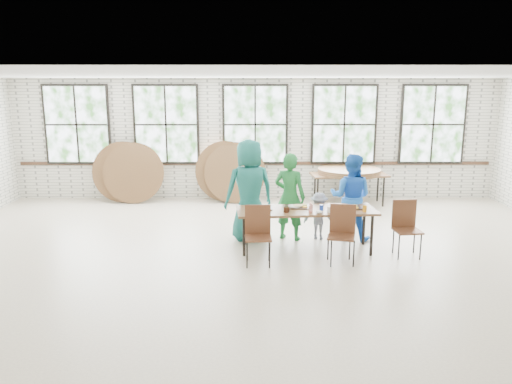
# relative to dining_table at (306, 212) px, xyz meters

# --- Properties ---
(room) EXTENTS (12.00, 12.00, 12.00)m
(room) POSITION_rel_dining_table_xyz_m (-0.88, 4.03, 1.14)
(room) COLOR beige
(room) RESTS_ON ground
(dining_table) EXTENTS (2.45, 0.97, 0.74)m
(dining_table) POSITION_rel_dining_table_xyz_m (0.00, 0.00, 0.00)
(dining_table) COLOR brown
(dining_table) RESTS_ON ground
(chair_near_left) EXTENTS (0.43, 0.42, 0.95)m
(chair_near_left) POSITION_rel_dining_table_xyz_m (-0.85, -0.62, -0.13)
(chair_near_left) COLOR #532F1B
(chair_near_left) RESTS_ON ground
(chair_near_right) EXTENTS (0.51, 0.50, 0.95)m
(chair_near_right) POSITION_rel_dining_table_xyz_m (0.52, -0.57, -0.13)
(chair_near_right) COLOR #532F1B
(chair_near_right) RESTS_ON ground
(chair_spare) EXTENTS (0.46, 0.45, 0.95)m
(chair_spare) POSITION_rel_dining_table_xyz_m (1.66, -0.25, -0.13)
(chair_spare) COLOR #532F1B
(chair_spare) RESTS_ON ground
(adult_teal) EXTENTS (1.06, 0.85, 1.89)m
(adult_teal) POSITION_rel_dining_table_xyz_m (-1.00, 0.65, 0.25)
(adult_teal) COLOR #1C6D64
(adult_teal) RESTS_ON ground
(adult_green) EXTENTS (0.70, 0.60, 1.64)m
(adult_green) POSITION_rel_dining_table_xyz_m (-0.25, 0.65, 0.13)
(adult_green) COLOR #1E7031
(adult_green) RESTS_ON ground
(toddler) EXTENTS (0.64, 0.47, 0.89)m
(toddler) POSITION_rel_dining_table_xyz_m (0.31, 0.65, -0.25)
(toddler) COLOR #141E3F
(toddler) RESTS_ON ground
(adult_blue) EXTENTS (0.95, 0.85, 1.61)m
(adult_blue) POSITION_rel_dining_table_xyz_m (0.89, 0.65, 0.12)
(adult_blue) COLOR blue
(adult_blue) RESTS_ON ground
(storage_table) EXTENTS (1.86, 0.92, 0.74)m
(storage_table) POSITION_rel_dining_table_xyz_m (1.38, 3.42, -0.00)
(storage_table) COLOR brown
(storage_table) RESTS_ON ground
(tabletop_clutter) EXTENTS (2.04, 0.64, 0.11)m
(tabletop_clutter) POSITION_rel_dining_table_xyz_m (0.10, -0.02, 0.08)
(tabletop_clutter) COLOR black
(tabletop_clutter) RESTS_ON dining_table
(round_tops_stacked) EXTENTS (1.50, 1.50, 0.13)m
(round_tops_stacked) POSITION_rel_dining_table_xyz_m (1.38, 3.42, 0.12)
(round_tops_stacked) COLOR brown
(round_tops_stacked) RESTS_ON storage_table
(round_tops_leaning) EXTENTS (4.27, 0.51, 1.50)m
(round_tops_leaning) POSITION_rel_dining_table_xyz_m (-2.75, 3.70, 0.05)
(round_tops_leaning) COLOR brown
(round_tops_leaning) RESTS_ON ground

